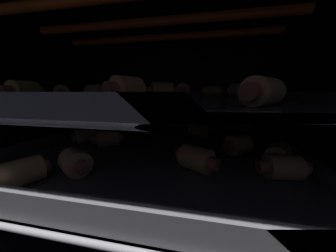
% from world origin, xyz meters
% --- Properties ---
extents(ground_plane, '(0.56, 0.44, 0.01)m').
position_xyz_m(ground_plane, '(0.00, 0.00, -0.01)').
color(ground_plane, black).
extents(oven_wall_back, '(0.56, 0.01, 0.35)m').
position_xyz_m(oven_wall_back, '(0.00, 0.22, 0.18)').
color(oven_wall_back, black).
rests_on(oven_wall_back, ground_plane).
extents(oven_wall_left, '(0.01, 0.42, 0.35)m').
position_xyz_m(oven_wall_left, '(-0.27, 0.00, 0.18)').
color(oven_wall_left, black).
rests_on(oven_wall_left, ground_plane).
extents(oven_ceiling, '(0.56, 0.44, 0.01)m').
position_xyz_m(oven_ceiling, '(0.00, 0.00, 0.36)').
color(oven_ceiling, black).
extents(heating_element, '(0.43, 0.17, 0.01)m').
position_xyz_m(heating_element, '(0.00, 0.00, 0.33)').
color(heating_element, '#F25919').
extents(oven_rack_lower, '(0.51, 0.41, 0.01)m').
position_xyz_m(oven_rack_lower, '(0.00, -0.00, 0.10)').
color(oven_rack_lower, slate).
extents(baking_tray_lower, '(0.43, 0.37, 0.03)m').
position_xyz_m(baking_tray_lower, '(0.00, 0.00, 0.11)').
color(baking_tray_lower, '#4C4C51').
rests_on(baking_tray_lower, oven_rack_lower).
extents(pig_in_blanket_lower_0, '(0.06, 0.05, 0.03)m').
position_xyz_m(pig_in_blanket_lower_0, '(0.07, -0.08, 0.13)').
color(pig_in_blanket_lower_0, tan).
rests_on(pig_in_blanket_lower_0, baking_tray_lower).
extents(pig_in_blanket_lower_1, '(0.05, 0.04, 0.03)m').
position_xyz_m(pig_in_blanket_lower_1, '(-0.08, -0.12, 0.13)').
color(pig_in_blanket_lower_1, tan).
rests_on(pig_in_blanket_lower_1, baking_tray_lower).
extents(pig_in_blanket_lower_2, '(0.05, 0.05, 0.03)m').
position_xyz_m(pig_in_blanket_lower_2, '(0.07, 0.10, 0.13)').
color(pig_in_blanket_lower_2, tan).
rests_on(pig_in_blanket_lower_2, baking_tray_lower).
extents(pig_in_blanket_lower_3, '(0.04, 0.06, 0.03)m').
position_xyz_m(pig_in_blanket_lower_3, '(0.10, 0.15, 0.13)').
color(pig_in_blanket_lower_3, tan).
rests_on(pig_in_blanket_lower_3, baking_tray_lower).
extents(pig_in_blanket_lower_4, '(0.05, 0.03, 0.03)m').
position_xyz_m(pig_in_blanket_lower_4, '(-0.11, 0.11, 0.13)').
color(pig_in_blanket_lower_4, tan).
rests_on(pig_in_blanket_lower_4, baking_tray_lower).
extents(pig_in_blanket_lower_5, '(0.03, 0.06, 0.03)m').
position_xyz_m(pig_in_blanket_lower_5, '(-0.05, 0.11, 0.13)').
color(pig_in_blanket_lower_5, tan).
rests_on(pig_in_blanket_lower_5, baking_tray_lower).
extents(pig_in_blanket_lower_6, '(0.05, 0.05, 0.03)m').
position_xyz_m(pig_in_blanket_lower_6, '(0.14, -0.01, 0.13)').
color(pig_in_blanket_lower_6, tan).
rests_on(pig_in_blanket_lower_6, baking_tray_lower).
extents(pig_in_blanket_lower_7, '(0.04, 0.05, 0.03)m').
position_xyz_m(pig_in_blanket_lower_7, '(-0.15, 0.00, 0.13)').
color(pig_in_blanket_lower_7, tan).
rests_on(pig_in_blanket_lower_7, baking_tray_lower).
extents(pig_in_blanket_lower_8, '(0.04, 0.06, 0.03)m').
position_xyz_m(pig_in_blanket_lower_8, '(0.18, -0.04, 0.13)').
color(pig_in_blanket_lower_8, tan).
rests_on(pig_in_blanket_lower_8, baking_tray_lower).
extents(pig_in_blanket_lower_9, '(0.06, 0.05, 0.03)m').
position_xyz_m(pig_in_blanket_lower_9, '(-0.09, -0.01, 0.13)').
color(pig_in_blanket_lower_9, tan).
rests_on(pig_in_blanket_lower_9, baking_tray_lower).
extents(pig_in_blanket_lower_10, '(0.04, 0.06, 0.03)m').
position_xyz_m(pig_in_blanket_lower_10, '(-0.12, -0.15, 0.13)').
color(pig_in_blanket_lower_10, tan).
rests_on(pig_in_blanket_lower_10, baking_tray_lower).
extents(pig_in_blanket_lower_11, '(0.06, 0.03, 0.03)m').
position_xyz_m(pig_in_blanket_lower_11, '(0.17, -0.08, 0.13)').
color(pig_in_blanket_lower_11, tan).
rests_on(pig_in_blanket_lower_11, baking_tray_lower).
extents(oven_rack_upper, '(0.51, 0.41, 0.01)m').
position_xyz_m(oven_rack_upper, '(0.00, 0.00, 0.20)').
color(oven_rack_upper, slate).
extents(baking_tray_upper, '(0.43, 0.37, 0.02)m').
position_xyz_m(baking_tray_upper, '(0.00, 0.00, 0.20)').
color(baking_tray_upper, '#4C4C51').
rests_on(baking_tray_upper, oven_rack_upper).
extents(pig_in_blanket_upper_0, '(0.06, 0.03, 0.03)m').
position_xyz_m(pig_in_blanket_upper_0, '(0.10, 0.15, 0.22)').
color(pig_in_blanket_upper_0, tan).
rests_on(pig_in_blanket_upper_0, baking_tray_upper).
extents(pig_in_blanket_upper_1, '(0.06, 0.04, 0.03)m').
position_xyz_m(pig_in_blanket_upper_1, '(-0.00, 0.03, 0.22)').
color(pig_in_blanket_upper_1, tan).
rests_on(pig_in_blanket_upper_1, baking_tray_upper).
extents(pig_in_blanket_upper_2, '(0.03, 0.05, 0.03)m').
position_xyz_m(pig_in_blanket_upper_2, '(-0.17, -0.09, 0.22)').
color(pig_in_blanket_upper_2, tan).
rests_on(pig_in_blanket_upper_2, baking_tray_upper).
extents(pig_in_blanket_upper_3, '(0.05, 0.06, 0.03)m').
position_xyz_m(pig_in_blanket_upper_3, '(0.13, -0.12, 0.22)').
color(pig_in_blanket_upper_3, tan).
rests_on(pig_in_blanket_upper_3, baking_tray_upper).
extents(pig_in_blanket_upper_4, '(0.05, 0.05, 0.03)m').
position_xyz_m(pig_in_blanket_upper_4, '(0.16, 0.12, 0.22)').
color(pig_in_blanket_upper_4, tan).
rests_on(pig_in_blanket_upper_4, baking_tray_upper).
extents(pig_in_blanket_upper_5, '(0.03, 0.06, 0.03)m').
position_xyz_m(pig_in_blanket_upper_5, '(0.03, 0.12, 0.22)').
color(pig_in_blanket_upper_5, tan).
rests_on(pig_in_blanket_upper_5, baking_tray_upper).
extents(pig_in_blanket_upper_6, '(0.04, 0.04, 0.02)m').
position_xyz_m(pig_in_blanket_upper_6, '(-0.18, -0.01, 0.22)').
color(pig_in_blanket_upper_6, tan).
rests_on(pig_in_blanket_upper_6, baking_tray_upper).
extents(pig_in_blanket_upper_7, '(0.06, 0.04, 0.03)m').
position_xyz_m(pig_in_blanket_upper_7, '(-0.12, -0.00, 0.22)').
color(pig_in_blanket_upper_7, tan).
rests_on(pig_in_blanket_upper_7, baking_tray_upper).
extents(pig_in_blanket_upper_8, '(0.04, 0.05, 0.03)m').
position_xyz_m(pig_in_blanket_upper_8, '(-0.01, -0.11, 0.22)').
color(pig_in_blanket_upper_8, tan).
rests_on(pig_in_blanket_upper_8, baking_tray_upper).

